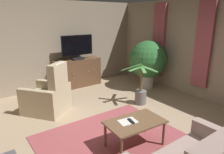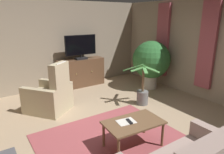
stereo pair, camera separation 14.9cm
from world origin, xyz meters
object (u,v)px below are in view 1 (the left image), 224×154
(tv_cabinet, at_px, (78,74))
(potted_plant_tall_palm_by_window, at_px, (148,60))
(tv_remote, at_px, (131,121))
(potted_plant_on_hearth_side, at_px, (141,93))
(television, at_px, (77,47))
(armchair_facing_sofa, at_px, (48,97))
(coffee_table, at_px, (135,124))
(folded_newspaper, at_px, (128,121))

(tv_cabinet, height_order, potted_plant_tall_palm_by_window, potted_plant_tall_palm_by_window)
(tv_remote, height_order, potted_plant_on_hearth_side, potted_plant_on_hearth_side)
(television, bearing_deg, tv_cabinet, 90.00)
(armchair_facing_sofa, distance_m, potted_plant_on_hearth_side, 2.25)
(armchair_facing_sofa, bearing_deg, television, 40.58)
(tv_cabinet, bearing_deg, tv_remote, -102.59)
(coffee_table, bearing_deg, potted_plant_tall_palm_by_window, 40.97)
(folded_newspaper, bearing_deg, coffee_table, -22.61)
(tv_cabinet, bearing_deg, potted_plant_on_hearth_side, -73.52)
(tv_cabinet, distance_m, folded_newspaper, 3.48)
(potted_plant_on_hearth_side, bearing_deg, television, 106.87)
(television, distance_m, coffee_table, 3.57)
(coffee_table, relative_size, armchair_facing_sofa, 0.85)
(tv_cabinet, relative_size, television, 1.45)
(coffee_table, relative_size, folded_newspaper, 3.38)
(potted_plant_tall_palm_by_window, bearing_deg, coffee_table, -139.03)
(tv_cabinet, distance_m, armchair_facing_sofa, 1.89)
(tv_cabinet, height_order, armchair_facing_sofa, armchair_facing_sofa)
(potted_plant_tall_palm_by_window, bearing_deg, tv_cabinet, 140.44)
(tv_cabinet, relative_size, potted_plant_tall_palm_by_window, 1.00)
(armchair_facing_sofa, bearing_deg, folded_newspaper, -74.09)
(armchair_facing_sofa, bearing_deg, tv_cabinet, 41.81)
(folded_newspaper, height_order, armchair_facing_sofa, armchair_facing_sofa)
(tv_remote, bearing_deg, coffee_table, -102.47)
(television, xyz_separation_m, tv_remote, (-0.76, -3.36, -0.78))
(television, height_order, coffee_table, television)
(tv_cabinet, bearing_deg, television, -90.00)
(folded_newspaper, height_order, potted_plant_on_hearth_side, potted_plant_on_hearth_side)
(tv_cabinet, bearing_deg, coffee_table, -101.45)
(armchair_facing_sofa, bearing_deg, coffee_table, -72.04)
(tv_cabinet, xyz_separation_m, coffee_table, (-0.70, -3.45, 0.01))
(folded_newspaper, bearing_deg, potted_plant_on_hearth_side, 48.99)
(television, height_order, tv_remote, television)
(folded_newspaper, xyz_separation_m, potted_plant_on_hearth_side, (1.45, 1.20, -0.19))
(tv_cabinet, xyz_separation_m, tv_remote, (-0.76, -3.42, 0.07))
(folded_newspaper, bearing_deg, potted_plant_tall_palm_by_window, 48.14)
(tv_remote, bearing_deg, folded_newspaper, 60.97)
(coffee_table, bearing_deg, potted_plant_on_hearth_side, 43.32)
(television, bearing_deg, folded_newspaper, -103.55)
(folded_newspaper, distance_m, potted_plant_on_hearth_side, 1.89)
(folded_newspaper, relative_size, potted_plant_on_hearth_side, 0.29)
(coffee_table, height_order, armchair_facing_sofa, armchair_facing_sofa)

